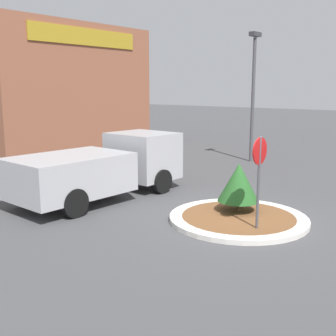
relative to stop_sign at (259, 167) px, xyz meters
name	(u,v)px	position (x,y,z in m)	size (l,w,h in m)	color
ground_plane	(238,221)	(0.56, 0.86, -1.66)	(120.00, 120.00, 0.00)	#474749
traffic_island	(238,218)	(0.56, 0.86, -1.60)	(3.75, 3.75, 0.13)	silver
stop_sign	(259,167)	(0.00, 0.00, 0.00)	(0.67, 0.07, 2.42)	#4C4C51
island_shrub	(239,182)	(0.98, 1.13, -0.71)	(1.16, 1.16, 1.37)	brown
utility_truck	(103,167)	(-0.16, 5.54, -0.63)	(5.90, 2.41, 1.99)	#B2B2B7
storefront_building	(55,88)	(5.95, 16.68, 1.86)	(10.01, 6.07, 7.05)	#93563D
light_pole	(253,87)	(9.21, 5.32, 1.95)	(0.70, 0.30, 6.12)	#4C4C51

